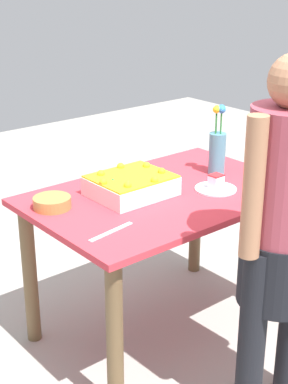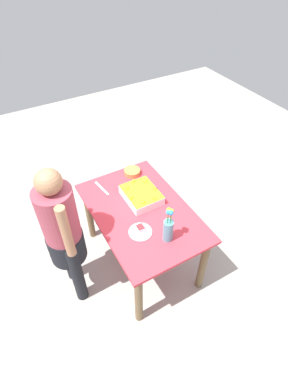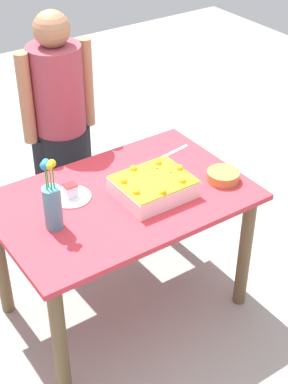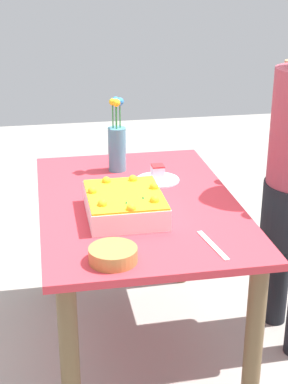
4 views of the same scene
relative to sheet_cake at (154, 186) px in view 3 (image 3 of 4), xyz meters
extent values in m
plane|color=#9E9A91|center=(-0.14, 0.08, -0.80)|extent=(8.00, 8.00, 0.00)
cube|color=#D1333F|center=(-0.14, 0.08, -0.06)|extent=(1.27, 0.83, 0.03)
cylinder|color=brown|center=(-0.70, -0.27, -0.44)|extent=(0.07, 0.07, 0.72)
cylinder|color=brown|center=(0.42, -0.27, -0.44)|extent=(0.07, 0.07, 0.72)
cylinder|color=brown|center=(-0.70, 0.42, -0.44)|extent=(0.07, 0.07, 0.72)
cylinder|color=brown|center=(0.42, 0.42, -0.44)|extent=(0.07, 0.07, 0.72)
cube|color=white|center=(0.00, 0.00, -0.01)|extent=(0.36, 0.30, 0.09)
cube|color=yellow|center=(0.00, 0.00, 0.04)|extent=(0.35, 0.30, 0.01)
sphere|color=yellow|center=(0.16, 0.00, 0.05)|extent=(0.04, 0.04, 0.04)
sphere|color=yellow|center=(0.10, 0.10, 0.05)|extent=(0.04, 0.04, 0.04)
sphere|color=yellow|center=(-0.04, 0.13, 0.05)|extent=(0.04, 0.04, 0.04)
sphere|color=yellow|center=(-0.14, 0.06, 0.05)|extent=(0.04, 0.04, 0.04)
sphere|color=yellow|center=(-0.14, -0.06, 0.05)|extent=(0.04, 0.04, 0.04)
sphere|color=yellow|center=(-0.04, -0.13, 0.05)|extent=(0.04, 0.04, 0.04)
sphere|color=yellow|center=(0.10, -0.10, 0.05)|extent=(0.04, 0.04, 0.04)
cone|color=#2D8438|center=(0.06, 0.06, 0.05)|extent=(0.02, 0.02, 0.02)
cone|color=#2D8438|center=(0.10, -0.01, 0.05)|extent=(0.02, 0.02, 0.02)
cylinder|color=white|center=(-0.35, 0.21, -0.04)|extent=(0.20, 0.20, 0.01)
cube|color=white|center=(-0.35, 0.21, -0.01)|extent=(0.06, 0.06, 0.06)
cube|color=red|center=(-0.35, 0.21, 0.02)|extent=(0.06, 0.06, 0.01)
cube|color=silver|center=(0.32, 0.27, -0.05)|extent=(0.24, 0.06, 0.00)
cylinder|color=teal|center=(-0.53, 0.04, 0.06)|extent=(0.09, 0.09, 0.21)
cylinder|color=#2D8438|center=(-0.51, 0.04, 0.23)|extent=(0.01, 0.01, 0.12)
sphere|color=yellow|center=(-0.51, 0.04, 0.29)|extent=(0.04, 0.04, 0.04)
cylinder|color=#2D8438|center=(-0.53, 0.06, 0.23)|extent=(0.01, 0.01, 0.12)
sphere|color=#2F7CCA|center=(-0.53, 0.06, 0.29)|extent=(0.04, 0.04, 0.04)
cylinder|color=#2D8438|center=(-0.54, 0.04, 0.23)|extent=(0.01, 0.01, 0.12)
sphere|color=#2B81C4|center=(-0.54, 0.04, 0.29)|extent=(0.04, 0.04, 0.04)
cylinder|color=#2D8438|center=(-0.53, 0.03, 0.23)|extent=(0.01, 0.01, 0.12)
sphere|color=gold|center=(-0.53, 0.03, 0.29)|extent=(0.03, 0.03, 0.03)
cylinder|color=#BB7B3F|center=(0.37, -0.10, -0.02)|extent=(0.17, 0.17, 0.05)
cylinder|color=black|center=(-0.23, 0.79, -0.41)|extent=(0.11, 0.11, 0.78)
cylinder|color=black|center=(0.03, 0.79, -0.41)|extent=(0.11, 0.11, 0.78)
cylinder|color=black|center=(-0.10, 0.79, -0.14)|extent=(0.32, 0.31, 0.28)
cylinder|color=#9A3C4B|center=(-0.10, 0.79, 0.24)|extent=(0.30, 0.30, 0.52)
sphere|color=#A77150|center=(-0.10, 0.79, 0.59)|extent=(0.20, 0.20, 0.20)
cylinder|color=#A77150|center=(-0.29, 0.79, 0.24)|extent=(0.08, 0.08, 0.52)
cylinder|color=#A77150|center=(0.09, 0.79, 0.24)|extent=(0.08, 0.08, 0.52)
camera|label=1|loc=(1.59, 2.01, 0.97)|focal=55.00mm
camera|label=2|loc=(-1.78, 0.98, 1.96)|focal=28.00mm
camera|label=3|loc=(-1.39, -1.96, 1.62)|focal=55.00mm
camera|label=4|loc=(2.13, -0.31, 0.93)|focal=55.00mm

